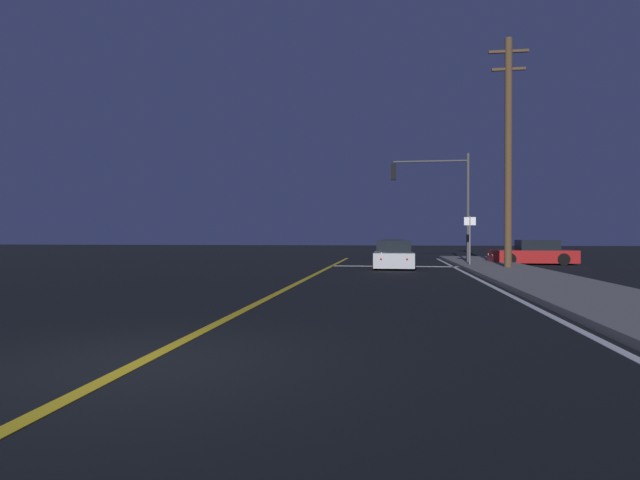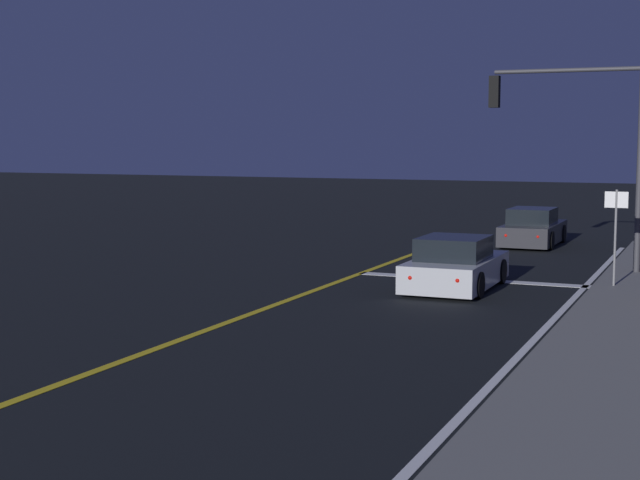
{
  "view_description": "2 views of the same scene",
  "coord_description": "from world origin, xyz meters",
  "px_view_note": "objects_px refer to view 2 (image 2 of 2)",
  "views": [
    {
      "loc": [
        3.06,
        -6.1,
        1.56
      ],
      "look_at": [
        -0.12,
        17.23,
        1.38
      ],
      "focal_mm": 29.52,
      "sensor_mm": 36.0,
      "label": 1
    },
    {
      "loc": [
        9.31,
        -3.56,
        3.78
      ],
      "look_at": [
        1.49,
        14.61,
        1.65
      ],
      "focal_mm": 52.85,
      "sensor_mm": 36.0,
      "label": 2
    }
  ],
  "objects_px": {
    "car_mid_block_charcoal": "(533,229)",
    "street_sign_corner": "(616,223)",
    "traffic_signal_near_right": "(585,129)",
    "car_far_approaching_silver": "(455,266)"
  },
  "relations": [
    {
      "from": "car_mid_block_charcoal",
      "to": "traffic_signal_near_right",
      "type": "distance_m",
      "value": 7.97
    },
    {
      "from": "car_mid_block_charcoal",
      "to": "street_sign_corner",
      "type": "distance_m",
      "value": 10.28
    },
    {
      "from": "street_sign_corner",
      "to": "car_far_approaching_silver",
      "type": "bearing_deg",
      "value": -163.33
    },
    {
      "from": "car_mid_block_charcoal",
      "to": "street_sign_corner",
      "type": "xyz_separation_m",
      "value": [
        3.77,
        -9.49,
        1.12
      ]
    },
    {
      "from": "car_far_approaching_silver",
      "to": "street_sign_corner",
      "type": "xyz_separation_m",
      "value": [
        3.73,
        1.12,
        1.12
      ]
    },
    {
      "from": "traffic_signal_near_right",
      "to": "street_sign_corner",
      "type": "height_order",
      "value": "traffic_signal_near_right"
    },
    {
      "from": "traffic_signal_near_right",
      "to": "car_far_approaching_silver",
      "type": "bearing_deg",
      "value": 56.92
    },
    {
      "from": "car_far_approaching_silver",
      "to": "street_sign_corner",
      "type": "bearing_deg",
      "value": 16.23
    },
    {
      "from": "car_far_approaching_silver",
      "to": "traffic_signal_near_right",
      "type": "xyz_separation_m",
      "value": [
        2.55,
        3.92,
        3.47
      ]
    },
    {
      "from": "car_far_approaching_silver",
      "to": "traffic_signal_near_right",
      "type": "height_order",
      "value": "traffic_signal_near_right"
    }
  ]
}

